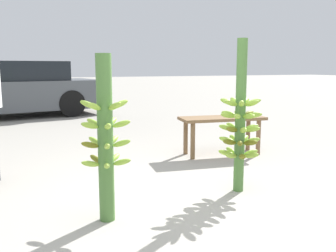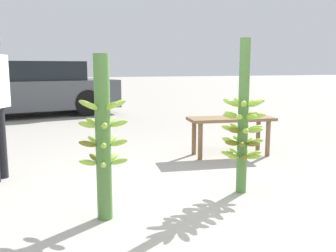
% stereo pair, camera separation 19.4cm
% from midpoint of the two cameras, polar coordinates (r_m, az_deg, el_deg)
% --- Properties ---
extents(ground_plane, '(80.00, 80.00, 0.00)m').
position_cam_midpoint_polar(ground_plane, '(3.09, 2.59, -13.68)').
color(ground_plane, '#9E998E').
extents(banana_stalk_left, '(0.40, 0.40, 1.29)m').
position_cam_midpoint_polar(banana_stalk_left, '(2.90, -11.43, -1.82)').
color(banana_stalk_left, '#4C7A38').
rests_on(banana_stalk_left, ground_plane).
extents(banana_stalk_center, '(0.41, 0.41, 1.45)m').
position_cam_midpoint_polar(banana_stalk_center, '(3.57, 9.41, 0.53)').
color(banana_stalk_center, '#4C7A38').
rests_on(banana_stalk_center, ground_plane).
extents(market_bench, '(1.19, 0.57, 0.52)m').
position_cam_midpoint_polar(market_bench, '(5.10, 7.18, 0.39)').
color(market_bench, brown).
rests_on(market_bench, ground_plane).
extents(parked_car, '(4.73, 2.51, 1.32)m').
position_cam_midpoint_polar(parked_car, '(9.75, -24.29, 5.06)').
color(parked_car, '#4C5156').
rests_on(parked_car, ground_plane).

